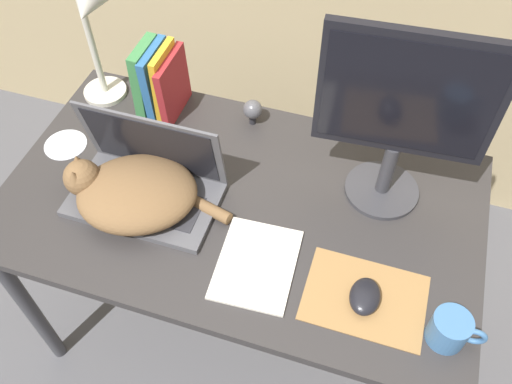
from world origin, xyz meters
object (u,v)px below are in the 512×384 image
cat (133,192)px  computer_mouse (365,296)px  book_row (159,81)px  notepad (256,264)px  cd_disc (66,145)px  laptop (147,183)px  webcam (253,110)px  external_monitor (404,114)px  desk_lamp (91,24)px  mug (450,330)px

cat → computer_mouse: (0.61, -0.09, -0.03)m
cat → book_row: 0.37m
notepad → cd_disc: bearing=161.8°
laptop → webcam: laptop is taller
external_monitor → desk_lamp: size_ratio=1.20×
book_row → desk_lamp: (-0.16, -0.02, 0.17)m
computer_mouse → cd_disc: size_ratio=0.80×
external_monitor → mug: external_monitor is taller
webcam → external_monitor: bearing=-19.5°
webcam → laptop: bearing=-117.6°
external_monitor → notepad: bearing=-127.9°
desk_lamp → external_monitor: bearing=-6.6°
external_monitor → webcam: 0.49m
external_monitor → cd_disc: bearing=-173.2°
laptop → cat: 0.05m
external_monitor → book_row: external_monitor is taller
cat → cd_disc: 0.32m
computer_mouse → book_row: book_row is taller
webcam → notepad: bearing=-70.9°
computer_mouse → book_row: size_ratio=0.45×
cd_disc → notepad: bearing=-18.2°
notepad → mug: (0.45, -0.05, 0.04)m
notepad → mug: bearing=-6.2°
external_monitor → cd_disc: (-0.88, -0.11, -0.28)m
cd_disc → webcam: bearing=27.5°
cat → mug: 0.81m
webcam → cd_disc: bearing=-152.5°
mug → laptop: bearing=167.9°
book_row → notepad: 0.62m
book_row → cd_disc: book_row is taller
notepad → mug: 0.45m
laptop → mug: (0.78, -0.17, -0.01)m
laptop → webcam: 0.38m
external_monitor → desk_lamp: (-0.84, 0.10, -0.01)m
book_row → desk_lamp: bearing=-171.7°
laptop → desk_lamp: size_ratio=0.92×
notepad → cd_disc: notepad is taller
laptop → desk_lamp: desk_lamp is taller
laptop → notepad: bearing=-19.7°
desk_lamp → webcam: 0.49m
book_row → notepad: (0.43, -0.44, -0.10)m
mug → cat: bearing=171.2°
laptop → mug: 0.80m
laptop → cd_disc: size_ratio=3.17×
webcam → computer_mouse: bearing=-48.5°
laptop → webcam: size_ratio=4.74×
computer_mouse → external_monitor: bearing=92.7°
mug → computer_mouse: bearing=170.0°
laptop → cat: size_ratio=0.88×
notepad → mug: size_ratio=2.01×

